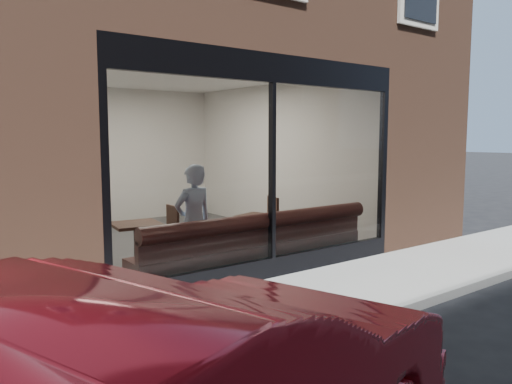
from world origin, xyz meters
TOP-DOWN VIEW (x-y plane):
  - ground at (0.00, 0.00)m, footprint 120.00×120.00m
  - sidewalk_near at (0.00, 1.00)m, footprint 40.00×2.00m
  - kerb_near at (0.00, -0.05)m, footprint 40.00×0.10m
  - host_building_pier_right at (3.75, 8.00)m, footprint 2.50×12.00m
  - host_building_backfill at (0.00, 11.00)m, footprint 5.00×6.00m
  - cafe_floor at (0.00, 5.00)m, footprint 6.00×6.00m
  - cafe_ceiling at (0.00, 5.00)m, footprint 6.00×6.00m
  - cafe_wall_back at (0.00, 7.99)m, footprint 5.00×0.00m
  - cafe_wall_left at (-2.49, 5.00)m, footprint 0.00×6.00m
  - cafe_wall_right at (2.49, 5.00)m, footprint 0.00×6.00m
  - storefront_kick at (0.00, 2.05)m, footprint 5.00×0.10m
  - storefront_header at (0.00, 2.05)m, footprint 5.00×0.10m
  - storefront_mullion at (0.00, 2.05)m, footprint 0.06×0.10m
  - storefront_glass at (0.00, 2.02)m, footprint 4.80×0.00m
  - banquette at (0.00, 2.45)m, footprint 4.00×0.55m
  - person at (-0.95, 2.66)m, footprint 0.64×0.44m
  - cafe_table_left at (-1.46, 3.47)m, footprint 0.77×0.77m
  - cafe_table_right at (0.46, 3.00)m, footprint 0.71×0.71m
  - cafe_chair_left at (-0.96, 3.65)m, footprint 0.43×0.43m
  - cafe_chair_right at (1.08, 3.63)m, footprint 0.53×0.53m
  - wall_poster at (-2.45, 4.58)m, footprint 0.02×0.62m

SIDE VIEW (x-z plane):
  - ground at x=0.00m, z-range 0.00..0.00m
  - sidewalk_near at x=0.00m, z-range 0.00..0.01m
  - cafe_floor at x=0.00m, z-range 0.02..0.02m
  - kerb_near at x=0.00m, z-range 0.00..0.12m
  - storefront_kick at x=0.00m, z-range 0.00..0.30m
  - banquette at x=0.00m, z-range 0.00..0.45m
  - cafe_chair_left at x=-0.96m, z-range 0.22..0.26m
  - cafe_chair_right at x=1.08m, z-range 0.22..0.26m
  - cafe_table_left at x=-1.46m, z-range 0.72..0.76m
  - cafe_table_right at x=0.46m, z-range 0.72..0.76m
  - person at x=-0.95m, z-range 0.00..1.66m
  - storefront_mullion at x=0.00m, z-range 0.30..2.80m
  - storefront_glass at x=0.00m, z-range -0.85..3.95m
  - cafe_wall_back at x=0.00m, z-range -0.90..4.10m
  - cafe_wall_left at x=-2.49m, z-range -1.40..4.60m
  - cafe_wall_right at x=2.49m, z-range -1.40..4.60m
  - host_building_pier_right at x=3.75m, z-range 0.00..3.20m
  - host_building_backfill at x=0.00m, z-range 0.00..3.20m
  - wall_poster at x=-2.45m, z-range 1.21..2.04m
  - storefront_header at x=0.00m, z-range 2.80..3.20m
  - cafe_ceiling at x=0.00m, z-range 3.19..3.19m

